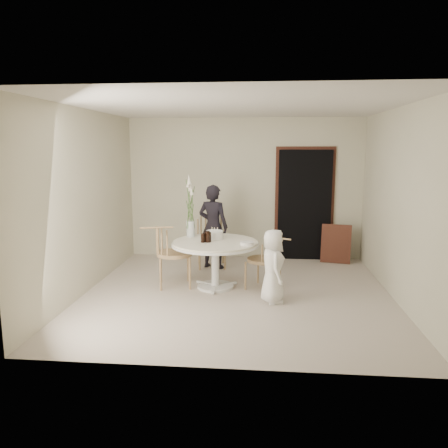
# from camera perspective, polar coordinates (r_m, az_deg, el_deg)

# --- Properties ---
(ground) EXTENTS (4.50, 4.50, 0.00)m
(ground) POSITION_cam_1_polar(r_m,az_deg,el_deg) (6.56, 1.71, -9.05)
(ground) COLOR #BFB1A3
(ground) RESTS_ON ground
(room_shell) EXTENTS (4.50, 4.50, 4.50)m
(room_shell) POSITION_cam_1_polar(r_m,az_deg,el_deg) (6.23, 1.78, 5.19)
(room_shell) COLOR silver
(room_shell) RESTS_ON ground
(doorway) EXTENTS (1.00, 0.10, 2.10)m
(doorway) POSITION_cam_1_polar(r_m,az_deg,el_deg) (8.49, 10.46, 2.42)
(doorway) COLOR black
(doorway) RESTS_ON ground
(door_trim) EXTENTS (1.12, 0.03, 2.22)m
(door_trim) POSITION_cam_1_polar(r_m,az_deg,el_deg) (8.52, 10.45, 2.86)
(door_trim) COLOR #572B1E
(door_trim) RESTS_ON ground
(table) EXTENTS (1.33, 1.33, 0.73)m
(table) POSITION_cam_1_polar(r_m,az_deg,el_deg) (6.66, -1.14, -3.25)
(table) COLOR silver
(table) RESTS_ON ground
(picture_frame) EXTENTS (0.57, 0.27, 0.72)m
(picture_frame) POSITION_cam_1_polar(r_m,az_deg,el_deg) (8.45, 14.41, -2.51)
(picture_frame) COLOR #572B1E
(picture_frame) RESTS_ON ground
(chair_far) EXTENTS (0.60, 0.63, 0.97)m
(chair_far) POSITION_cam_1_polar(r_m,az_deg,el_deg) (7.98, -1.68, -0.95)
(chair_far) COLOR tan
(chair_far) RESTS_ON ground
(chair_right) EXTENTS (0.63, 0.61, 0.84)m
(chair_right) POSITION_cam_1_polar(r_m,az_deg,el_deg) (6.60, 6.03, -4.07)
(chair_right) COLOR tan
(chair_right) RESTS_ON ground
(chair_left) EXTENTS (0.64, 0.61, 0.95)m
(chair_left) POSITION_cam_1_polar(r_m,az_deg,el_deg) (6.80, -7.63, -3.06)
(chair_left) COLOR tan
(chair_left) RESTS_ON ground
(girl) EXTENTS (0.63, 0.51, 1.50)m
(girl) POSITION_cam_1_polar(r_m,az_deg,el_deg) (7.77, -1.43, -0.35)
(girl) COLOR black
(girl) RESTS_ON ground
(boy) EXTENTS (0.42, 0.56, 1.03)m
(boy) POSITION_cam_1_polar(r_m,az_deg,el_deg) (6.10, 6.40, -5.50)
(boy) COLOR white
(boy) RESTS_ON ground
(birthday_cake) EXTENTS (0.26, 0.26, 0.18)m
(birthday_cake) POSITION_cam_1_polar(r_m,az_deg,el_deg) (6.83, -1.25, -1.40)
(birthday_cake) COLOR white
(birthday_cake) RESTS_ON table
(cola_tumbler_a) EXTENTS (0.08, 0.08, 0.17)m
(cola_tumbler_a) POSITION_cam_1_polar(r_m,az_deg,el_deg) (6.59, -2.19, -1.65)
(cola_tumbler_a) COLOR black
(cola_tumbler_a) RESTS_ON table
(cola_tumbler_b) EXTENTS (0.07, 0.07, 0.15)m
(cola_tumbler_b) POSITION_cam_1_polar(r_m,az_deg,el_deg) (6.56, -2.11, -1.77)
(cola_tumbler_b) COLOR black
(cola_tumbler_b) RESTS_ON table
(cola_tumbler_c) EXTENTS (0.07, 0.07, 0.13)m
(cola_tumbler_c) POSITION_cam_1_polar(r_m,az_deg,el_deg) (6.56, -2.78, -1.84)
(cola_tumbler_c) COLOR black
(cola_tumbler_c) RESTS_ON table
(cola_tumbler_d) EXTENTS (0.09, 0.09, 0.14)m
(cola_tumbler_d) POSITION_cam_1_polar(r_m,az_deg,el_deg) (6.60, -1.96, -1.72)
(cola_tumbler_d) COLOR black
(cola_tumbler_d) RESTS_ON table
(plate_stack) EXTENTS (0.20, 0.20, 0.05)m
(plate_stack) POSITION_cam_1_polar(r_m,az_deg,el_deg) (6.39, 2.99, -2.55)
(plate_stack) COLOR white
(plate_stack) RESTS_ON table
(flower_vase) EXTENTS (0.14, 0.14, 1.00)m
(flower_vase) POSITION_cam_1_polar(r_m,az_deg,el_deg) (6.95, -4.41, 1.72)
(flower_vase) COLOR silver
(flower_vase) RESTS_ON table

